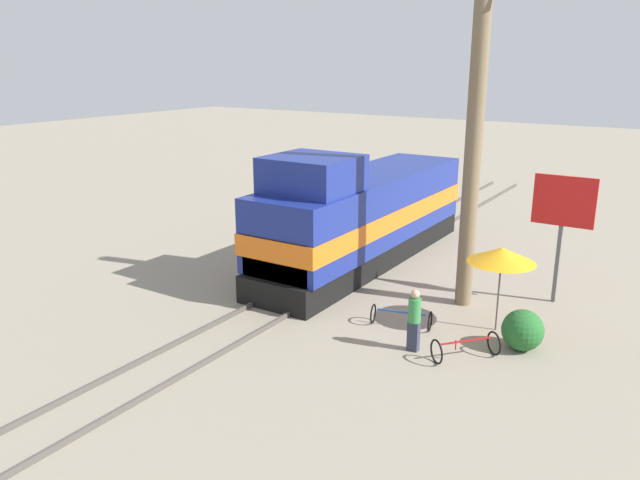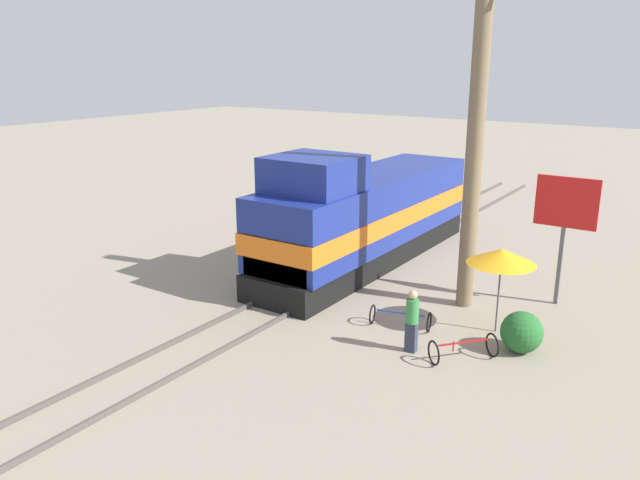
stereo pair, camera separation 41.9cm
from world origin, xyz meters
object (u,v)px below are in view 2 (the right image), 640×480
locomotive (363,217)px  person_bystander (412,319)px  utility_pole (476,135)px  vendor_umbrella (502,256)px  bicycle (463,349)px  bicycle_spare (400,318)px  billboard_sign (566,211)px

locomotive → person_bystander: locomotive is taller
utility_pole → vendor_umbrella: 3.75m
utility_pole → bicycle: utility_pole is taller
utility_pole → bicycle_spare: bearing=-107.5°
vendor_umbrella → bicycle_spare: vendor_umbrella is taller
locomotive → person_bystander: bearing=-49.5°
person_bystander → bicycle: person_bystander is taller
utility_pole → bicycle_spare: 5.82m
bicycle → bicycle_spare: (-2.28, 0.93, -0.03)m
billboard_sign → bicycle: size_ratio=2.36×
bicycle_spare → billboard_sign: bearing=-49.4°
utility_pole → person_bystander: utility_pole is taller
billboard_sign → bicycle: bearing=-100.2°
utility_pole → person_bystander: size_ratio=6.18×
billboard_sign → bicycle_spare: 6.17m
person_bystander → bicycle: 1.51m
utility_pole → person_bystander: 5.93m
locomotive → utility_pole: utility_pole is taller
billboard_sign → bicycle: billboard_sign is taller
utility_pole → vendor_umbrella: utility_pole is taller
vendor_umbrella → billboard_sign: (0.87, 3.18, 0.77)m
vendor_umbrella → bicycle_spare: 3.35m
bicycle → bicycle_spare: bearing=-162.0°
billboard_sign → person_bystander: 6.48m
person_bystander → bicycle: (1.35, 0.27, -0.60)m
utility_pole → locomotive: bearing=160.2°
utility_pole → bicycle_spare: (-0.86, -2.74, -5.06)m
vendor_umbrella → bicycle_spare: bearing=-151.4°
vendor_umbrella → person_bystander: vendor_umbrella is taller
locomotive → bicycle: 8.34m
bicycle → utility_pole: bearing=151.4°
locomotive → bicycle_spare: (3.91, -4.45, -1.54)m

